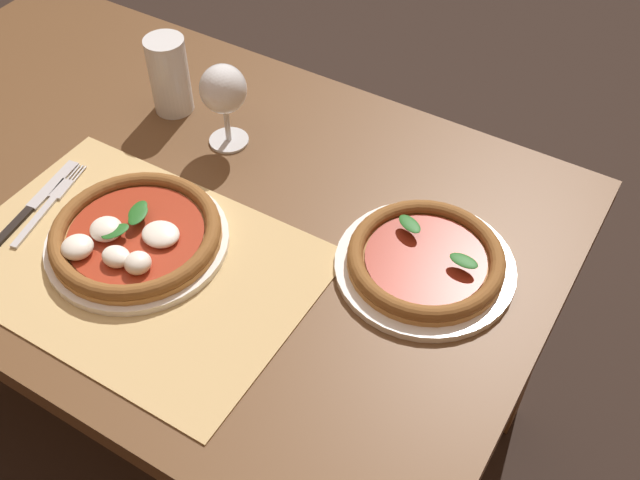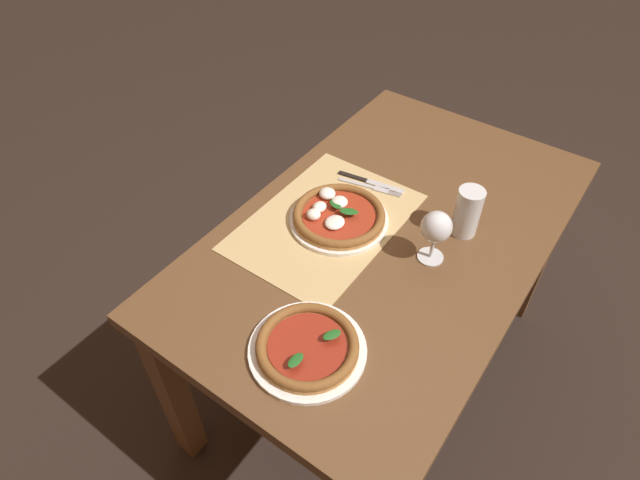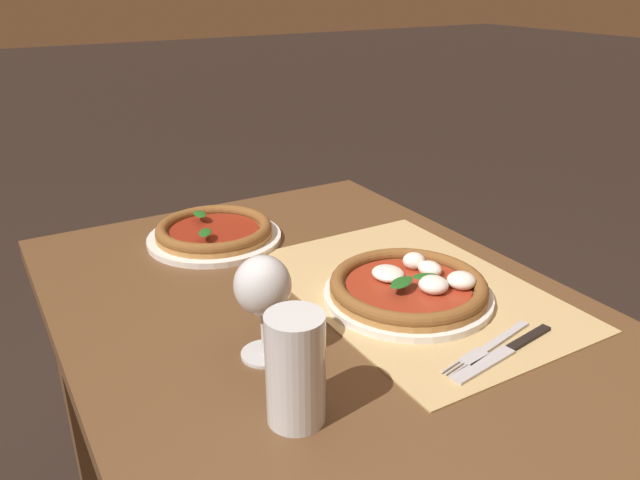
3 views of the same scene
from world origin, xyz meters
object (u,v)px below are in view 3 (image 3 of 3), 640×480
at_px(fork, 488,348).
at_px(wine_glass, 263,290).
at_px(pint_glass, 296,371).
at_px(knife, 504,353).
at_px(pizza_far, 214,232).
at_px(pizza_near, 409,287).

bearing_deg(fork, wine_glass, 61.53).
distance_m(pint_glass, fork, 0.32).
bearing_deg(wine_glass, knife, -120.62).
distance_m(pizza_far, fork, 0.61).
bearing_deg(fork, pint_glass, 88.14).
distance_m(wine_glass, knife, 0.36).
distance_m(wine_glass, pint_glass, 0.15).
relative_size(fork, knife, 0.92).
bearing_deg(pizza_far, fork, -161.73).
relative_size(wine_glass, pint_glass, 1.07).
bearing_deg(pizza_far, knife, -161.39).
height_order(wine_glass, knife, wine_glass).
bearing_deg(pizza_far, wine_glass, 167.91).
bearing_deg(pint_glass, knife, -95.42).
bearing_deg(pint_glass, pizza_near, -60.84).
xyz_separation_m(pizza_far, fork, (-0.58, -0.19, -0.01)).
height_order(pizza_far, wine_glass, wine_glass).
xyz_separation_m(pint_glass, fork, (-0.01, -0.31, -0.06)).
xyz_separation_m(pizza_near, knife, (-0.20, -0.01, -0.02)).
xyz_separation_m(pizza_near, pizza_far, (0.40, 0.19, -0.00)).
xyz_separation_m(pint_glass, knife, (-0.03, -0.32, -0.06)).
xyz_separation_m(pizza_near, wine_glass, (-0.03, 0.28, 0.08)).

